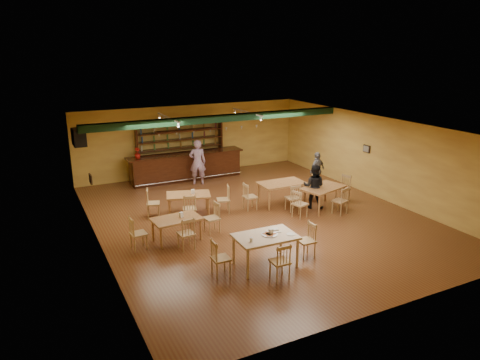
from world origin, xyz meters
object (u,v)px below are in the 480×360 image
bar_counter (186,166)px  dining_table_d (323,198)px  dining_table_a (189,204)px  patron_right_a (314,186)px  dining_table_c (177,229)px  dining_table_b (281,193)px  near_table (265,251)px  patron_bar (198,162)px

bar_counter → dining_table_d: bar_counter is taller
dining_table_a → bar_counter: bearing=88.7°
dining_table_a → dining_table_d: bearing=-1.7°
bar_counter → patron_right_a: size_ratio=3.19×
patron_right_a → dining_table_c: bearing=49.6°
dining_table_d → patron_right_a: 0.50m
dining_table_a → patron_right_a: size_ratio=0.92×
dining_table_b → dining_table_d: bearing=-43.2°
bar_counter → patron_right_a: 5.92m
dining_table_b → dining_table_d: (1.04, -1.01, -0.01)m
bar_counter → dining_table_d: (3.01, -5.44, -0.18)m
dining_table_b → dining_table_c: 4.53m
dining_table_c → near_table: bearing=-62.8°
dining_table_a → dining_table_d: size_ratio=0.92×
dining_table_c → patron_bar: patron_bar is taller
dining_table_a → near_table: near_table is taller
near_table → patron_bar: 7.51m
near_table → patron_bar: size_ratio=0.84×
dining_table_a → dining_table_b: size_ratio=0.89×
bar_counter → dining_table_c: bearing=-112.4°
dining_table_a → patron_bar: patron_bar is taller
dining_table_c → patron_right_a: bearing=1.7°
bar_counter → dining_table_b: bar_counter is taller
dining_table_d → patron_bar: bearing=104.6°
dining_table_d → patron_bar: 5.43m
dining_table_b → near_table: size_ratio=1.03×
near_table → dining_table_c: bearing=123.0°
dining_table_c → near_table: (1.51, -2.49, 0.07)m
dining_table_c → bar_counter: bearing=63.6°
bar_counter → patron_bar: bearing=-76.1°
bar_counter → dining_table_a: 4.16m
dining_table_b → patron_right_a: size_ratio=1.04×
dining_table_b → patron_bar: patron_bar is taller
dining_table_b → bar_counter: bearing=114.8°
dining_table_c → patron_bar: (2.57, 4.92, 0.57)m
bar_counter → patron_bar: (0.20, -0.83, 0.35)m
patron_bar → dining_table_d: bearing=140.7°
dining_table_c → patron_right_a: 5.18m
dining_table_c → dining_table_d: bearing=-0.8°
dining_table_d → patron_right_a: bearing=122.6°
bar_counter → dining_table_a: bearing=-108.8°
dining_table_a → dining_table_b: (3.31, -0.50, 0.04)m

